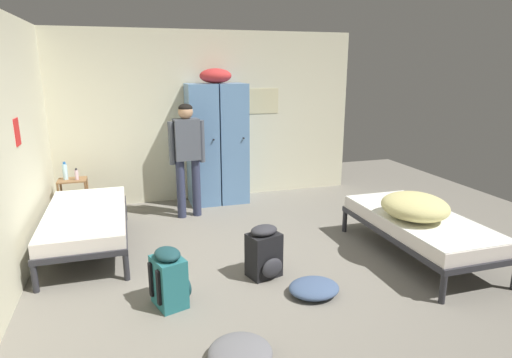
{
  "coord_description": "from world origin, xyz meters",
  "views": [
    {
      "loc": [
        -1.28,
        -3.88,
        2.11
      ],
      "look_at": [
        0.0,
        0.28,
        0.95
      ],
      "focal_mm": 30.03,
      "sensor_mm": 36.0,
      "label": 1
    }
  ],
  "objects_px": {
    "person_traveler": "(187,150)",
    "clothes_pile_denim": "(314,288)",
    "lotion_bottle": "(77,175)",
    "backpack_black": "(264,253)",
    "locker_bank": "(217,142)",
    "bed_right": "(419,225)",
    "backpack_teal": "(170,278)",
    "water_bottle": "(65,171)",
    "bed_left_rear": "(86,219)",
    "clothes_pile_grey": "(240,353)",
    "shelf_unit": "(74,195)",
    "bedding_heap": "(415,206)"
  },
  "relations": [
    {
      "from": "backpack_black",
      "to": "clothes_pile_denim",
      "type": "distance_m",
      "value": 0.63
    },
    {
      "from": "bed_left_rear",
      "to": "clothes_pile_grey",
      "type": "bearing_deg",
      "value": -63.97
    },
    {
      "from": "backpack_teal",
      "to": "bed_right",
      "type": "bearing_deg",
      "value": 4.37
    },
    {
      "from": "bed_right",
      "to": "clothes_pile_denim",
      "type": "distance_m",
      "value": 1.57
    },
    {
      "from": "locker_bank",
      "to": "person_traveler",
      "type": "relative_size",
      "value": 1.29
    },
    {
      "from": "backpack_teal",
      "to": "clothes_pile_denim",
      "type": "relative_size",
      "value": 1.13
    },
    {
      "from": "backpack_teal",
      "to": "person_traveler",
      "type": "bearing_deg",
      "value": 77.38
    },
    {
      "from": "lotion_bottle",
      "to": "backpack_teal",
      "type": "bearing_deg",
      "value": -69.97
    },
    {
      "from": "person_traveler",
      "to": "clothes_pile_denim",
      "type": "relative_size",
      "value": 3.31
    },
    {
      "from": "bed_left_rear",
      "to": "clothes_pile_denim",
      "type": "bearing_deg",
      "value": -39.46
    },
    {
      "from": "locker_bank",
      "to": "clothes_pile_denim",
      "type": "distance_m",
      "value": 3.24
    },
    {
      "from": "bed_left_rear",
      "to": "bed_right",
      "type": "bearing_deg",
      "value": -19.99
    },
    {
      "from": "bed_left_rear",
      "to": "clothes_pile_denim",
      "type": "relative_size",
      "value": 3.91
    },
    {
      "from": "locker_bank",
      "to": "lotion_bottle",
      "type": "distance_m",
      "value": 2.08
    },
    {
      "from": "clothes_pile_grey",
      "to": "clothes_pile_denim",
      "type": "height_order",
      "value": "clothes_pile_grey"
    },
    {
      "from": "shelf_unit",
      "to": "bedding_heap",
      "type": "relative_size",
      "value": 0.76
    },
    {
      "from": "lotion_bottle",
      "to": "bed_right",
      "type": "bearing_deg",
      "value": -33.18
    },
    {
      "from": "bed_left_rear",
      "to": "clothes_pile_denim",
      "type": "xyz_separation_m",
      "value": [
        2.11,
        -1.74,
        -0.32
      ]
    },
    {
      "from": "shelf_unit",
      "to": "person_traveler",
      "type": "xyz_separation_m",
      "value": [
        1.57,
        -0.4,
        0.63
      ]
    },
    {
      "from": "locker_bank",
      "to": "bed_right",
      "type": "relative_size",
      "value": 1.09
    },
    {
      "from": "bed_left_rear",
      "to": "shelf_unit",
      "type": "bearing_deg",
      "value": 101.78
    },
    {
      "from": "backpack_teal",
      "to": "clothes_pile_grey",
      "type": "height_order",
      "value": "backpack_teal"
    },
    {
      "from": "lotion_bottle",
      "to": "clothes_pile_denim",
      "type": "distance_m",
      "value": 3.74
    },
    {
      "from": "bedding_heap",
      "to": "backpack_teal",
      "type": "relative_size",
      "value": 1.37
    },
    {
      "from": "bed_right",
      "to": "backpack_teal",
      "type": "xyz_separation_m",
      "value": [
        -2.79,
        -0.21,
        -0.12
      ]
    },
    {
      "from": "bed_left_rear",
      "to": "water_bottle",
      "type": "distance_m",
      "value": 1.3
    },
    {
      "from": "person_traveler",
      "to": "backpack_black",
      "type": "relative_size",
      "value": 2.93
    },
    {
      "from": "bed_right",
      "to": "person_traveler",
      "type": "height_order",
      "value": "person_traveler"
    },
    {
      "from": "lotion_bottle",
      "to": "water_bottle",
      "type": "bearing_deg",
      "value": 158.2
    },
    {
      "from": "bedding_heap",
      "to": "lotion_bottle",
      "type": "height_order",
      "value": "bedding_heap"
    },
    {
      "from": "water_bottle",
      "to": "locker_bank",
      "type": "bearing_deg",
      "value": 3.73
    },
    {
      "from": "backpack_teal",
      "to": "water_bottle",
      "type": "bearing_deg",
      "value": 112.36
    },
    {
      "from": "locker_bank",
      "to": "backpack_black",
      "type": "height_order",
      "value": "locker_bank"
    },
    {
      "from": "shelf_unit",
      "to": "clothes_pile_denim",
      "type": "distance_m",
      "value": 3.78
    },
    {
      "from": "clothes_pile_grey",
      "to": "bedding_heap",
      "type": "bearing_deg",
      "value": 25.76
    },
    {
      "from": "water_bottle",
      "to": "backpack_black",
      "type": "distance_m",
      "value": 3.27
    },
    {
      "from": "person_traveler",
      "to": "locker_bank",
      "type": "bearing_deg",
      "value": 45.84
    },
    {
      "from": "shelf_unit",
      "to": "clothes_pile_denim",
      "type": "relative_size",
      "value": 1.17
    },
    {
      "from": "water_bottle",
      "to": "clothes_pile_denim",
      "type": "xyz_separation_m",
      "value": [
        2.44,
        -2.96,
        -0.62
      ]
    },
    {
      "from": "clothes_pile_grey",
      "to": "clothes_pile_denim",
      "type": "bearing_deg",
      "value": 37.82
    },
    {
      "from": "locker_bank",
      "to": "clothes_pile_grey",
      "type": "height_order",
      "value": "locker_bank"
    },
    {
      "from": "clothes_pile_grey",
      "to": "shelf_unit",
      "type": "bearing_deg",
      "value": 111.63
    },
    {
      "from": "bed_right",
      "to": "person_traveler",
      "type": "bearing_deg",
      "value": 137.19
    },
    {
      "from": "person_traveler",
      "to": "clothes_pile_grey",
      "type": "xyz_separation_m",
      "value": [
        -0.12,
        -3.25,
        -0.9
      ]
    },
    {
      "from": "backpack_black",
      "to": "clothes_pile_denim",
      "type": "bearing_deg",
      "value": -55.64
    },
    {
      "from": "locker_bank",
      "to": "bed_right",
      "type": "xyz_separation_m",
      "value": [
        1.73,
        -2.67,
        -0.59
      ]
    },
    {
      "from": "locker_bank",
      "to": "bedding_heap",
      "type": "xyz_separation_m",
      "value": [
        1.6,
        -2.72,
        -0.34
      ]
    },
    {
      "from": "bed_left_rear",
      "to": "backpack_black",
      "type": "xyz_separation_m",
      "value": [
        1.78,
        -1.25,
        -0.12
      ]
    },
    {
      "from": "clothes_pile_grey",
      "to": "locker_bank",
      "type": "bearing_deg",
      "value": 80.14
    },
    {
      "from": "clothes_pile_denim",
      "to": "water_bottle",
      "type": "bearing_deg",
      "value": 129.56
    }
  ]
}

